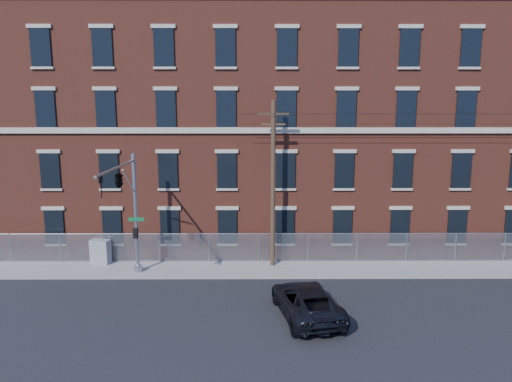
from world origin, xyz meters
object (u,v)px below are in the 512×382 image
object	(u,v)px
utility_pole_near	(273,181)
pickup_truck	(306,301)
traffic_signal_mast	(123,191)
utility_cabinet	(101,252)

from	to	relation	value
utility_pole_near	pickup_truck	xyz separation A→B (m)	(1.31, -6.92, -4.59)
traffic_signal_mast	utility_pole_near	distance (m)	8.70
utility_pole_near	pickup_truck	size ratio (longest dim) A/B	1.87
utility_pole_near	traffic_signal_mast	bearing A→B (deg)	-156.86
utility_pole_near	utility_cabinet	xyz separation A→B (m)	(-10.68, 0.40, -4.47)
utility_pole_near	utility_cabinet	distance (m)	11.59
traffic_signal_mast	utility_cabinet	distance (m)	6.50
pickup_truck	utility_cabinet	world-z (taller)	utility_cabinet
pickup_truck	traffic_signal_mast	bearing A→B (deg)	-31.32
traffic_signal_mast	pickup_truck	distance (m)	10.98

